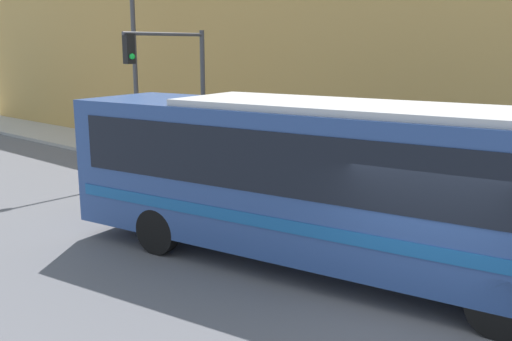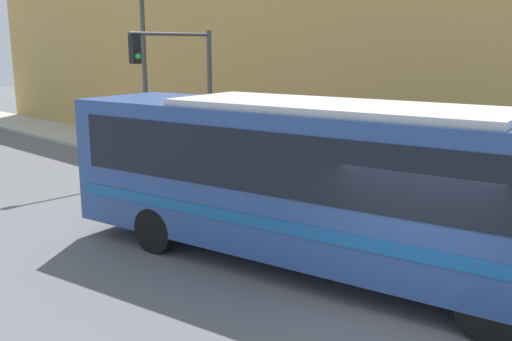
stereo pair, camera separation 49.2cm
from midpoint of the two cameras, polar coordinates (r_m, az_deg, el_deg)
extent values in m
plane|color=slate|center=(10.00, 14.94, -14.17)|extent=(120.00, 120.00, 0.00)
cube|color=#B7B2A8|center=(28.10, -17.38, 2.92)|extent=(3.12, 70.00, 0.14)
cube|color=tan|center=(27.69, -5.84, 12.80)|extent=(6.00, 31.04, 9.30)
cube|color=#2D4C8C|center=(11.09, 6.87, -1.14)|extent=(4.49, 12.03, 2.80)
cube|color=black|center=(10.98, 6.93, 1.41)|extent=(4.37, 11.11, 1.16)
cube|color=#19599E|center=(11.25, 6.79, -4.19)|extent=(4.45, 11.57, 0.24)
cube|color=silver|center=(10.85, 7.06, 6.32)|extent=(3.39, 6.77, 0.16)
cylinder|color=black|center=(14.19, -4.72, -3.62)|extent=(0.45, 1.04, 1.00)
cylinder|color=black|center=(12.54, -10.93, -5.97)|extent=(0.45, 1.04, 1.00)
cylinder|color=black|center=(9.57, 21.79, -12.58)|extent=(0.45, 1.04, 1.00)
cylinder|color=gold|center=(15.69, 11.77, -2.64)|extent=(0.28, 0.28, 0.53)
sphere|color=gold|center=(15.61, 11.83, -1.41)|extent=(0.26, 0.26, 0.26)
cylinder|color=gold|center=(15.61, 12.26, -2.64)|extent=(0.13, 0.17, 0.13)
cylinder|color=#47474C|center=(19.95, -6.01, 6.90)|extent=(0.16, 0.16, 4.77)
cylinder|color=#47474C|center=(18.82, -9.87, 13.29)|extent=(3.20, 0.11, 0.11)
cube|color=black|center=(17.98, -13.38, 11.76)|extent=(0.30, 0.24, 0.90)
sphere|color=#19D83F|center=(17.87, -13.08, 11.05)|extent=(0.18, 0.18, 0.18)
cylinder|color=#47474C|center=(18.51, -1.51, 0.76)|extent=(0.06, 0.06, 1.08)
cylinder|color=#4C4C51|center=(18.39, -1.52, 2.75)|extent=(0.14, 0.14, 0.22)
cylinder|color=#47474C|center=(22.98, -12.69, 11.79)|extent=(0.18, 0.18, 8.30)
camera|label=1|loc=(0.25, -91.02, -0.22)|focal=40.00mm
camera|label=2|loc=(0.25, 88.98, 0.22)|focal=40.00mm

